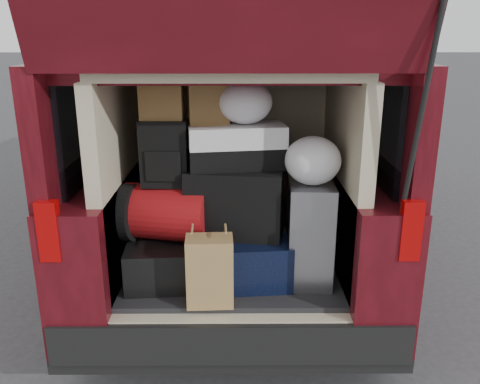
% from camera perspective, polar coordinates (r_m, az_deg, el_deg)
% --- Properties ---
extents(ground, '(80.00, 80.00, 0.00)m').
position_cam_1_polar(ground, '(3.22, -0.92, -19.05)').
color(ground, '#323234').
rests_on(ground, ground).
extents(minivan, '(1.90, 5.35, 2.77)m').
position_cam_1_polar(minivan, '(4.54, -0.75, 4.91)').
color(minivan, black).
rests_on(minivan, ground).
extents(load_floor, '(1.24, 1.05, 0.55)m').
position_cam_1_polar(load_floor, '(3.30, -0.90, -12.34)').
color(load_floor, black).
rests_on(load_floor, ground).
extents(black_hardshell, '(0.46, 0.61, 0.23)m').
position_cam_1_polar(black_hardshell, '(3.04, -8.23, -6.99)').
color(black_hardshell, black).
rests_on(black_hardshell, load_floor).
extents(navy_hardshell, '(0.54, 0.64, 0.26)m').
position_cam_1_polar(navy_hardshell, '(3.01, 0.38, -6.67)').
color(navy_hardshell, black).
rests_on(navy_hardshell, load_floor).
extents(silver_roller, '(0.26, 0.40, 0.58)m').
position_cam_1_polar(silver_roller, '(2.91, 7.78, -4.35)').
color(silver_roller, silver).
rests_on(silver_roller, load_floor).
extents(kraft_bag, '(0.25, 0.16, 0.37)m').
position_cam_1_polar(kraft_bag, '(2.67, -3.42, -8.86)').
color(kraft_bag, '#AA854D').
rests_on(kraft_bag, load_floor).
extents(red_duffel, '(0.54, 0.41, 0.32)m').
position_cam_1_polar(red_duffel, '(2.91, -8.25, -2.26)').
color(red_duffel, maroon).
rests_on(red_duffel, black_hardshell).
extents(black_soft_case, '(0.57, 0.39, 0.38)m').
position_cam_1_polar(black_soft_case, '(2.87, -0.55, -0.99)').
color(black_soft_case, black).
rests_on(black_soft_case, navy_hardshell).
extents(backpack, '(0.26, 0.16, 0.37)m').
position_cam_1_polar(backpack, '(2.83, -8.45, 4.38)').
color(backpack, black).
rests_on(backpack, red_duffel).
extents(twotone_duffel, '(0.56, 0.35, 0.24)m').
position_cam_1_polar(twotone_duffel, '(2.84, -0.43, 5.25)').
color(twotone_duffel, white).
rests_on(twotone_duffel, black_soft_case).
extents(grocery_sack_lower, '(0.23, 0.19, 0.21)m').
position_cam_1_polar(grocery_sack_lower, '(2.81, -8.77, 10.24)').
color(grocery_sack_lower, olive).
rests_on(grocery_sack_lower, backpack).
extents(grocery_sack_upper, '(0.25, 0.22, 0.22)m').
position_cam_1_polar(grocery_sack_upper, '(2.83, -3.69, 9.88)').
color(grocery_sack_upper, olive).
rests_on(grocery_sack_upper, twotone_duffel).
extents(plastic_bag_center, '(0.35, 0.33, 0.24)m').
position_cam_1_polar(plastic_bag_center, '(2.80, 0.57, 10.05)').
color(plastic_bag_center, white).
rests_on(plastic_bag_center, twotone_duffel).
extents(plastic_bag_right, '(0.33, 0.31, 0.26)m').
position_cam_1_polar(plastic_bag_right, '(2.73, 8.19, 3.51)').
color(plastic_bag_right, white).
rests_on(plastic_bag_right, silver_roller).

